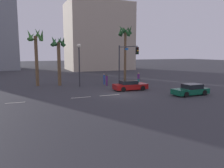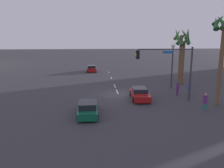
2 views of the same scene
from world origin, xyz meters
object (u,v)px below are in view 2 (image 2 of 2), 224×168
at_px(car_1, 140,94).
at_px(palm_tree_2, 181,43).
at_px(car_0, 92,69).
at_px(palm_tree_1, 224,35).
at_px(car_2, 88,109).
at_px(pedestrian_2, 189,88).
at_px(streetlamp, 173,57).
at_px(palm_tree_0, 183,50).
at_px(pedestrian_1, 177,88).
at_px(traffic_signal, 172,64).
at_px(pedestrian_0, 205,101).

height_order(car_1, palm_tree_2, palm_tree_2).
relative_size(car_0, car_1, 0.90).
height_order(car_1, palm_tree_1, palm_tree_1).
height_order(car_2, pedestrian_2, pedestrian_2).
height_order(streetlamp, palm_tree_1, palm_tree_1).
xyz_separation_m(streetlamp, palm_tree_0, (-2.48, 2.44, 0.87)).
relative_size(pedestrian_1, palm_tree_0, 0.22).
height_order(car_1, pedestrian_2, pedestrian_2).
distance_m(car_1, car_2, 7.72).
bearing_deg(car_0, traffic_signal, 21.78).
distance_m(pedestrian_0, palm_tree_0, 13.29).
xyz_separation_m(pedestrian_2, palm_tree_0, (-6.65, 1.61, 4.33)).
xyz_separation_m(car_1, streetlamp, (-5.35, 5.59, 3.73)).
height_order(traffic_signal, palm_tree_2, palm_tree_2).
bearing_deg(car_1, palm_tree_0, 134.27).
distance_m(pedestrian_0, palm_tree_2, 16.59).
bearing_deg(traffic_signal, car_2, -65.87).
bearing_deg(car_1, pedestrian_0, 51.17).
relative_size(traffic_signal, streetlamp, 1.02).
bearing_deg(car_0, streetlamp, 34.72).
relative_size(streetlamp, palm_tree_2, 0.72).
bearing_deg(pedestrian_2, pedestrian_0, -8.18).
bearing_deg(pedestrian_2, car_2, -63.29).
xyz_separation_m(car_0, pedestrian_0, (26.22, 11.35, 0.26)).
height_order(car_1, traffic_signal, traffic_signal).
relative_size(car_1, palm_tree_1, 0.48).
distance_m(palm_tree_0, palm_tree_1, 11.09).
xyz_separation_m(traffic_signal, pedestrian_1, (-2.23, 1.69, -3.31)).
bearing_deg(pedestrian_0, traffic_signal, -147.35).
relative_size(streetlamp, pedestrian_1, 3.77).
bearing_deg(palm_tree_2, traffic_signal, -25.42).
relative_size(car_1, traffic_signal, 0.72).
bearing_deg(car_2, streetlamp, 132.09).
height_order(car_2, pedestrian_1, pedestrian_1).
relative_size(traffic_signal, palm_tree_0, 0.84).
height_order(car_2, traffic_signal, traffic_signal).
xyz_separation_m(car_1, palm_tree_1, (3.07, 7.70, 6.65)).
xyz_separation_m(car_2, pedestrian_0, (-0.50, 11.48, 0.28)).
bearing_deg(streetlamp, traffic_signal, -20.21).
xyz_separation_m(car_0, streetlamp, (16.36, 11.34, 3.72)).
xyz_separation_m(car_0, pedestrian_2, (20.53, 12.16, 0.26)).
height_order(palm_tree_1, palm_tree_2, palm_tree_1).
xyz_separation_m(pedestrian_0, pedestrian_1, (-5.83, -0.62, -0.02)).
height_order(car_1, pedestrian_0, pedestrian_0).
height_order(streetlamp, pedestrian_1, streetlamp).
xyz_separation_m(car_1, palm_tree_0, (-7.82, 8.03, 4.60)).
xyz_separation_m(car_0, palm_tree_0, (13.89, 13.77, 4.59)).
bearing_deg(palm_tree_1, car_2, -81.86).
bearing_deg(pedestrian_0, palm_tree_0, 168.86).
relative_size(pedestrian_0, palm_tree_0, 0.23).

